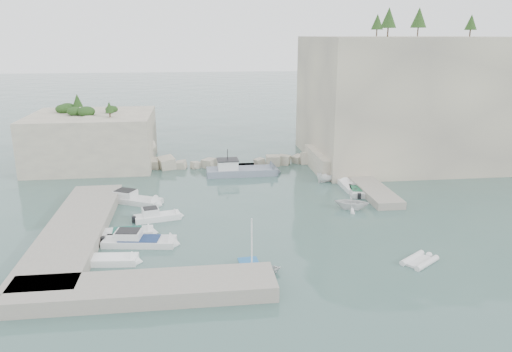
{
  "coord_description": "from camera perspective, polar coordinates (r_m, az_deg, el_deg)",
  "views": [
    {
      "loc": [
        -6.24,
        -43.82,
        17.29
      ],
      "look_at": [
        0.0,
        6.0,
        3.0
      ],
      "focal_mm": 35.0,
      "sensor_mm": 36.0,
      "label": 1
    }
  ],
  "objects": [
    {
      "name": "quay_west",
      "position": [
        47.21,
        -19.91,
        -5.88
      ],
      "size": [
        5.0,
        24.0,
        1.1
      ],
      "primitive_type": "cube",
      "color": "#9E9689",
      "rests_on": "ground"
    },
    {
      "name": "cliff_east",
      "position": [
        73.46,
        16.55,
        8.37
      ],
      "size": [
        26.0,
        22.0,
        17.0
      ],
      "primitive_type": "cube",
      "color": "beige",
      "rests_on": "ground"
    },
    {
      "name": "cliff_terrace",
      "position": [
        66.7,
        9.85,
        1.74
      ],
      "size": [
        8.0,
        10.0,
        2.5
      ],
      "primitive_type": "cube",
      "color": "beige",
      "rests_on": "ground"
    },
    {
      "name": "ground",
      "position": [
        47.52,
        0.9,
        -5.45
      ],
      "size": [
        400.0,
        400.0,
        0.0
      ],
      "primitive_type": "plane",
      "color": "#40605A",
      "rests_on": "ground"
    },
    {
      "name": "vegetation",
      "position": [
        72.34,
        12.8,
        16.02
      ],
      "size": [
        53.48,
        13.88,
        13.4
      ],
      "color": "#1E4219",
      "rests_on": "ground"
    },
    {
      "name": "inflatable_dinghy",
      "position": [
        41.8,
        18.16,
        -9.4
      ],
      "size": [
        3.61,
        3.23,
        0.44
      ],
      "primitive_type": null,
      "rotation": [
        0.0,
        0.0,
        0.63
      ],
      "color": "silver",
      "rests_on": "ground"
    },
    {
      "name": "tender_east_b",
      "position": [
        57.39,
        11.43,
        -1.97
      ],
      "size": [
        2.16,
        4.34,
        0.7
      ],
      "primitive_type": null,
      "rotation": [
        0.0,
        0.0,
        1.39
      ],
      "color": "silver",
      "rests_on": "ground"
    },
    {
      "name": "outcrop_west",
      "position": [
        71.52,
        -18.14,
        3.98
      ],
      "size": [
        16.0,
        14.0,
        7.0
      ],
      "primitive_type": "cube",
      "color": "beige",
      "rests_on": "ground"
    },
    {
      "name": "tender_east_a",
      "position": [
        52.24,
        10.83,
        -3.74
      ],
      "size": [
        4.3,
        4.01,
        1.83
      ],
      "primitive_type": "imported",
      "rotation": [
        0.0,
        0.0,
        1.22
      ],
      "color": "white",
      "rests_on": "ground"
    },
    {
      "name": "motorboat_b",
      "position": [
        49.38,
        -11.16,
        -4.92
      ],
      "size": [
        5.0,
        2.64,
        1.4
      ],
      "primitive_type": null,
      "rotation": [
        0.0,
        0.0,
        0.24
      ],
      "color": "white",
      "rests_on": "ground"
    },
    {
      "name": "rowboat",
      "position": [
        37.89,
        -0.48,
        -11.27
      ],
      "size": [
        4.74,
        3.56,
        0.93
      ],
      "primitive_type": "imported",
      "rotation": [
        0.0,
        0.0,
        1.65
      ],
      "color": "white",
      "rests_on": "ground"
    },
    {
      "name": "motorboat_d",
      "position": [
        44.07,
        -13.15,
        -7.66
      ],
      "size": [
        6.92,
        2.96,
        1.4
      ],
      "primitive_type": null,
      "rotation": [
        0.0,
        0.0,
        -0.15
      ],
      "color": "silver",
      "rests_on": "ground"
    },
    {
      "name": "tender_east_d",
      "position": [
        61.6,
        8.45,
        -0.59
      ],
      "size": [
        4.2,
        2.73,
        1.52
      ],
      "primitive_type": "imported",
      "rotation": [
        0.0,
        0.0,
        1.92
      ],
      "color": "white",
      "rests_on": "ground"
    },
    {
      "name": "quay_south",
      "position": [
        35.71,
        -12.63,
        -12.49
      ],
      "size": [
        18.0,
        4.0,
        1.1
      ],
      "primitive_type": "cube",
      "color": "#9E9689",
      "rests_on": "ground"
    },
    {
      "name": "breakwater",
      "position": [
        68.08,
        -2.51,
        1.77
      ],
      "size": [
        28.0,
        3.0,
        1.4
      ],
      "primitive_type": "cube",
      "color": "beige",
      "rests_on": "ground"
    },
    {
      "name": "motorboat_c",
      "position": [
        46.18,
        -14.46,
        -6.64
      ],
      "size": [
        5.08,
        2.15,
        0.7
      ],
      "primitive_type": null,
      "rotation": [
        0.0,
        0.0,
        0.07
      ],
      "color": "silver",
      "rests_on": "ground"
    },
    {
      "name": "work_boat",
      "position": [
        63.8,
        -1.64,
        0.16
      ],
      "size": [
        9.85,
        3.05,
        2.2
      ],
      "primitive_type": null,
      "rotation": [
        0.0,
        0.0,
        0.02
      ],
      "color": "slate",
      "rests_on": "ground"
    },
    {
      "name": "tender_east_c",
      "position": [
        59.09,
        10.58,
        -1.41
      ],
      "size": [
        1.55,
        4.78,
        0.7
      ],
      "primitive_type": null,
      "rotation": [
        0.0,
        0.0,
        1.57
      ],
      "color": "white",
      "rests_on": "ground"
    },
    {
      "name": "ledge_east",
      "position": [
        59.76,
        12.47,
        -0.91
      ],
      "size": [
        3.0,
        16.0,
        0.8
      ],
      "primitive_type": "cube",
      "color": "#9E9689",
      "rests_on": "ground"
    },
    {
      "name": "motorboat_e",
      "position": [
        41.24,
        -15.89,
        -9.55
      ],
      "size": [
        4.09,
        1.96,
        0.7
      ],
      "primitive_type": null,
      "rotation": [
        0.0,
        0.0,
        -0.09
      ],
      "color": "white",
      "rests_on": "ground"
    },
    {
      "name": "motorboat_a",
      "position": [
        54.89,
        -13.84,
        -2.95
      ],
      "size": [
        7.01,
        4.95,
        1.4
      ],
      "primitive_type": null,
      "rotation": [
        0.0,
        0.0,
        -0.48
      ],
      "color": "silver",
      "rests_on": "ground"
    },
    {
      "name": "rowboat_mast",
      "position": [
        36.79,
        -0.49,
        -7.71
      ],
      "size": [
        0.1,
        0.1,
        4.2
      ],
      "primitive_type": "cylinder",
      "color": "white",
      "rests_on": "rowboat"
    }
  ]
}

